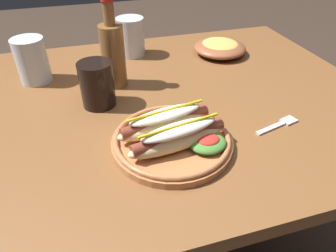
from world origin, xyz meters
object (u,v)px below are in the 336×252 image
object	(u,v)px
soda_cup	(97,84)
glass_bottle	(113,53)
water_cup	(32,60)
extra_cup	(131,37)
fork	(280,124)
hot_dog_plate	(173,136)
side_bowl	(220,47)

from	to	relation	value
soda_cup	glass_bottle	bearing A→B (deg)	58.73
water_cup	extra_cup	size ratio (longest dim) A/B	1.02
fork	soda_cup	xyz separation A→B (m)	(-0.40, 0.22, 0.06)
hot_dog_plate	glass_bottle	xyz separation A→B (m)	(-0.08, 0.31, 0.07)
hot_dog_plate	side_bowl	bearing A→B (deg)	54.95
hot_dog_plate	fork	distance (m)	0.26
fork	soda_cup	world-z (taller)	soda_cup
soda_cup	water_cup	bearing A→B (deg)	131.37
soda_cup	side_bowl	distance (m)	0.49
hot_dog_plate	soda_cup	distance (m)	0.26
water_cup	glass_bottle	xyz separation A→B (m)	(0.22, -0.09, 0.03)
soda_cup	side_bowl	bearing A→B (deg)	26.16
hot_dog_plate	extra_cup	distance (m)	0.51
hot_dog_plate	water_cup	world-z (taller)	water_cup
soda_cup	extra_cup	distance (m)	0.33
soda_cup	extra_cup	bearing A→B (deg)	64.21
glass_bottle	fork	bearing A→B (deg)	-42.56
extra_cup	glass_bottle	xyz separation A→B (m)	(-0.08, -0.20, 0.03)
fork	hot_dog_plate	bearing A→B (deg)	165.47
water_cup	extra_cup	bearing A→B (deg)	19.76
hot_dog_plate	glass_bottle	bearing A→B (deg)	103.74
glass_bottle	side_bowl	size ratio (longest dim) A/B	1.37
fork	side_bowl	bearing A→B (deg)	70.57
glass_bottle	side_bowl	xyz separation A→B (m)	(0.38, 0.12, -0.07)
fork	extra_cup	size ratio (longest dim) A/B	0.97
hot_dog_plate	side_bowl	size ratio (longest dim) A/B	1.47
extra_cup	water_cup	bearing A→B (deg)	-160.24
soda_cup	extra_cup	size ratio (longest dim) A/B	0.92
hot_dog_plate	soda_cup	size ratio (longest dim) A/B	2.25
extra_cup	hot_dog_plate	bearing A→B (deg)	-91.01
fork	water_cup	xyz separation A→B (m)	(-0.56, 0.40, 0.06)
hot_dog_plate	side_bowl	distance (m)	0.52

